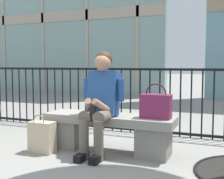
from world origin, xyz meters
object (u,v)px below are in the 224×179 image
object	(u,v)px
shopping_bag	(42,137)
handbag_on_bench	(156,106)
seated_person_with_phone	(100,99)
stone_bench	(109,129)

from	to	relation	value
shopping_bag	handbag_on_bench	bearing A→B (deg)	14.28
handbag_on_bench	shopping_bag	xyz separation A→B (m)	(-1.31, -0.33, -0.40)
handbag_on_bench	shopping_bag	bearing A→B (deg)	-165.72
seated_person_with_phone	handbag_on_bench	bearing A→B (deg)	10.61
shopping_bag	seated_person_with_phone	bearing A→B (deg)	17.61
stone_bench	seated_person_with_phone	bearing A→B (deg)	-112.50
seated_person_with_phone	handbag_on_bench	distance (m)	0.65
handbag_on_bench	shopping_bag	distance (m)	1.41
handbag_on_bench	stone_bench	bearing A→B (deg)	179.01
stone_bench	seated_person_with_phone	distance (m)	0.40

